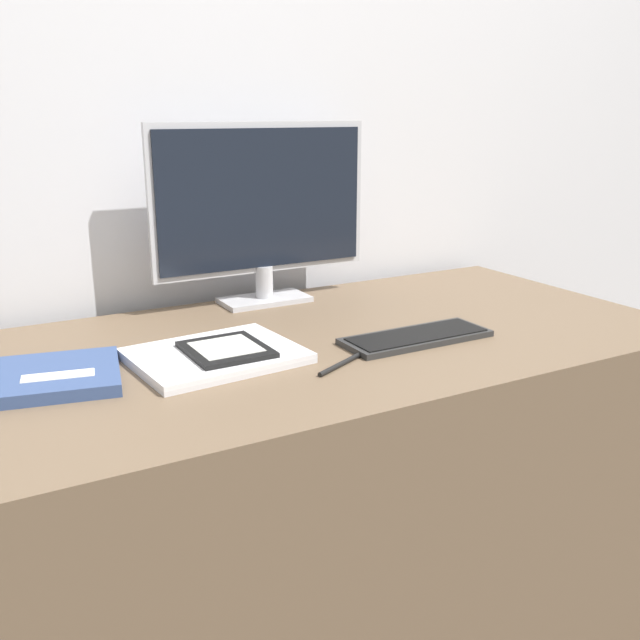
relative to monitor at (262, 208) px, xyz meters
The scene contains 8 objects.
wall_back 0.26m from the monitor, 101.73° to the left, with size 3.60×0.05×2.40m.
desk 0.68m from the monitor, 95.34° to the right, with size 1.52×0.75×0.75m.
monitor is the anchor object (origin of this frame).
keyboard 0.50m from the monitor, 71.82° to the right, with size 0.31×0.11×0.01m.
laptop 0.48m from the monitor, 127.16° to the right, with size 0.31×0.26×0.02m.
ereader 0.47m from the monitor, 124.33° to the right, with size 0.14×0.16×0.01m.
notebook 0.65m from the monitor, 149.86° to the right, with size 0.25×0.24×0.02m.
pen 0.53m from the monitor, 98.19° to the right, with size 0.13×0.07×0.01m.
Camera 1 is at (-0.67, -1.08, 1.19)m, focal length 40.00 mm.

